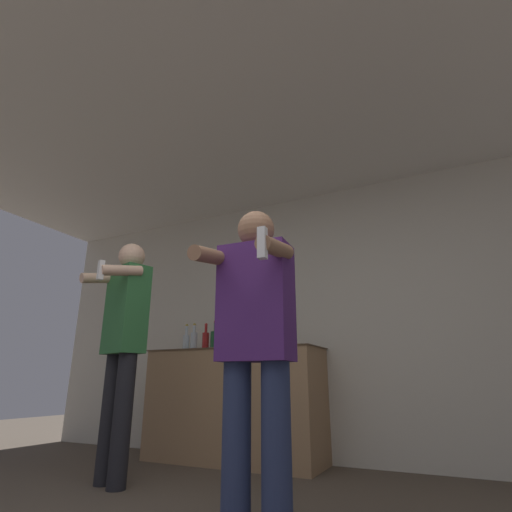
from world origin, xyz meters
name	(u,v)px	position (x,y,z in m)	size (l,w,h in m)	color
wall_back	(341,316)	(0.00, 2.83, 1.27)	(7.00, 0.06, 2.55)	beige
ceiling_slab	(280,111)	(0.00, 1.40, 2.57)	(7.00, 3.32, 0.05)	silver
counter	(234,404)	(-0.97, 2.52, 0.49)	(1.66, 0.59, 0.98)	#997551
bottle_green_wine	(206,340)	(-1.28, 2.49, 1.08)	(0.07, 0.07, 0.26)	maroon
bottle_short_whiskey	(240,336)	(-0.90, 2.49, 1.10)	(0.08, 0.08, 0.30)	black
bottle_tall_gin	(194,340)	(-1.42, 2.49, 1.08)	(0.07, 0.07, 0.27)	silver
bottle_amber_bourbon	(215,339)	(-1.17, 2.49, 1.08)	(0.09, 0.09, 0.29)	#194723
bottle_dark_rum	(186,341)	(-1.51, 2.49, 1.08)	(0.06, 0.06, 0.27)	silver
person_woman_foreground	(255,341)	(0.06, 0.88, 0.87)	(0.43, 0.46, 1.55)	navy
person_man_side	(123,337)	(-1.32, 1.41, 1.00)	(0.48, 0.52, 1.75)	black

